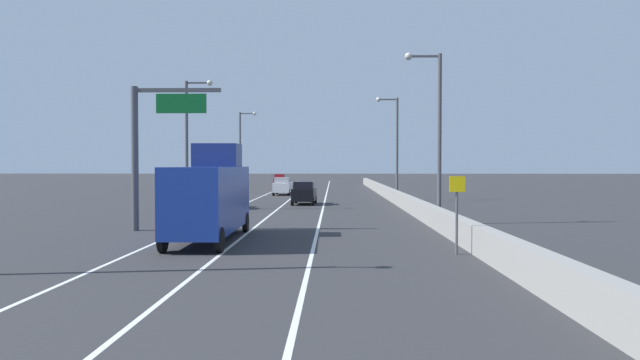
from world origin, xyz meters
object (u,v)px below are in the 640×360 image
object	(u,v)px
overhead_sign_gantry	(149,140)
car_red_2	(280,180)
car_black_0	(304,193)
car_blue_1	(219,195)
speed_advisory_sign	(457,209)
lamp_post_right_third	(394,141)
lamp_post_left_far	(242,146)
lamp_post_left_mid	(190,135)
box_truck	(210,196)
lamp_post_right_second	(435,126)
car_white_3	(283,186)

from	to	relation	value
overhead_sign_gantry	car_red_2	xyz separation A→B (m)	(1.00, 62.17, -3.74)
car_black_0	car_blue_1	world-z (taller)	car_blue_1
speed_advisory_sign	lamp_post_right_third	xyz separation A→B (m)	(1.11, 33.15, 3.94)
lamp_post_left_far	car_blue_1	world-z (taller)	lamp_post_left_far
lamp_post_left_mid	box_truck	world-z (taller)	lamp_post_left_mid
speed_advisory_sign	lamp_post_right_second	world-z (taller)	lamp_post_right_second
box_truck	lamp_post_right_third	bearing A→B (deg)	68.76
lamp_post_right_third	car_blue_1	world-z (taller)	lamp_post_right_third
car_black_0	car_red_2	world-z (taller)	car_black_0
overhead_sign_gantry	lamp_post_left_mid	size ratio (longest dim) A/B	0.76
lamp_post_right_third	car_blue_1	xyz separation A→B (m)	(-14.78, -10.37, -4.64)
car_red_2	car_white_3	distance (m)	26.54
overhead_sign_gantry	car_red_2	distance (m)	62.29
lamp_post_right_third	overhead_sign_gantry	bearing A→B (deg)	-121.12
lamp_post_right_second	car_red_2	distance (m)	60.38
lamp_post_right_third	car_white_3	world-z (taller)	lamp_post_right_third
lamp_post_right_second	box_truck	bearing A→B (deg)	-146.57
lamp_post_right_third	lamp_post_left_far	bearing A→B (deg)	139.07
speed_advisory_sign	box_truck	size ratio (longest dim) A/B	0.36
car_red_2	car_white_3	bearing A→B (deg)	-83.99
overhead_sign_gantry	car_black_0	xyz separation A→B (m)	(7.04, 20.12, -3.73)
lamp_post_left_far	box_truck	size ratio (longest dim) A/B	1.18
box_truck	car_blue_1	bearing A→B (deg)	100.07
lamp_post_right_third	box_truck	world-z (taller)	lamp_post_right_third
lamp_post_right_third	lamp_post_left_far	distance (m)	22.46
overhead_sign_gantry	car_blue_1	bearing A→B (deg)	87.59
lamp_post_left_mid	car_white_3	distance (m)	22.78
lamp_post_left_mid	car_red_2	distance (m)	48.36
lamp_post_right_second	car_white_3	bearing A→B (deg)	110.01
car_red_2	box_truck	distance (m)	66.06
car_white_3	lamp_post_left_mid	bearing A→B (deg)	-103.41
car_white_3	lamp_post_right_third	bearing A→B (deg)	-41.35
lamp_post_right_second	lamp_post_left_far	xyz separation A→B (m)	(-17.00, 36.51, 0.00)
car_black_0	car_red_2	size ratio (longest dim) A/B	0.94
box_truck	lamp_post_right_second	bearing A→B (deg)	33.43
lamp_post_right_second	car_white_3	distance (m)	34.42
lamp_post_right_second	lamp_post_right_third	distance (m)	21.80
lamp_post_right_second	car_blue_1	bearing A→B (deg)	142.35
car_red_2	box_truck	xyz separation A→B (m)	(3.01, -65.98, 1.05)
lamp_post_right_second	lamp_post_left_far	bearing A→B (deg)	114.97
lamp_post_left_far	car_blue_1	xyz separation A→B (m)	(2.19, -25.09, -4.64)
overhead_sign_gantry	box_truck	world-z (taller)	overhead_sign_gantry
lamp_post_right_third	box_truck	bearing A→B (deg)	-111.24
lamp_post_right_third	car_red_2	bearing A→B (deg)	111.48
overhead_sign_gantry	speed_advisory_sign	world-z (taller)	overhead_sign_gantry
lamp_post_right_second	car_blue_1	xyz separation A→B (m)	(-14.81, 11.42, -4.64)
lamp_post_left_mid	box_truck	bearing A→B (deg)	-73.23
car_black_0	box_truck	world-z (taller)	box_truck
lamp_post_right_second	box_truck	xyz separation A→B (m)	(-11.44, -7.55, -3.66)
lamp_post_right_third	car_white_3	bearing A→B (deg)	138.65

